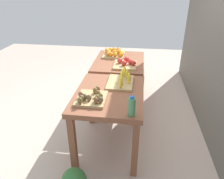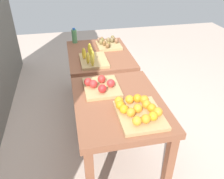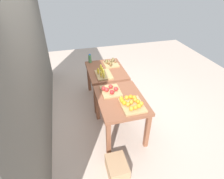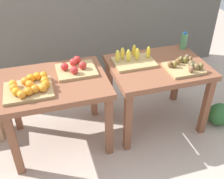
{
  "view_description": "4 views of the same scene",
  "coord_description": "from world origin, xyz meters",
  "px_view_note": "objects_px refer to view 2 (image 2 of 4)",
  "views": [
    {
      "loc": [
        2.75,
        0.33,
        1.97
      ],
      "look_at": [
        0.02,
        -0.04,
        0.55
      ],
      "focal_mm": 34.23,
      "sensor_mm": 36.0,
      "label": 1
    },
    {
      "loc": [
        -2.22,
        0.41,
        1.99
      ],
      "look_at": [
        -0.05,
        -0.04,
        0.6
      ],
      "focal_mm": 36.93,
      "sensor_mm": 36.0,
      "label": 2
    },
    {
      "loc": [
        -2.97,
        0.8,
        2.68
      ],
      "look_at": [
        -0.02,
        0.01,
        0.63
      ],
      "focal_mm": 29.23,
      "sensor_mm": 36.0,
      "label": 3
    },
    {
      "loc": [
        -0.66,
        -2.32,
        2.23
      ],
      "look_at": [
        0.03,
        -0.01,
        0.58
      ],
      "focal_mm": 43.54,
      "sensor_mm": 36.0,
      "label": 4
    }
  ],
  "objects_px": {
    "display_table_right": "(99,61)",
    "orange_bin": "(139,111)",
    "banana_crate": "(93,59)",
    "water_bottle": "(74,36)",
    "display_table_left": "(119,111)",
    "kiwi_bin": "(108,44)",
    "apple_bin": "(101,86)",
    "watermelon_pile": "(105,66)"
  },
  "relations": [
    {
      "from": "display_table_right",
      "to": "water_bottle",
      "type": "bearing_deg",
      "value": 32.36
    },
    {
      "from": "display_table_right",
      "to": "water_bottle",
      "type": "relative_size",
      "value": 4.91
    },
    {
      "from": "display_table_right",
      "to": "kiwi_bin",
      "type": "bearing_deg",
      "value": -37.05
    },
    {
      "from": "display_table_right",
      "to": "watermelon_pile",
      "type": "relative_size",
      "value": 1.49
    },
    {
      "from": "kiwi_bin",
      "to": "water_bottle",
      "type": "bearing_deg",
      "value": 62.86
    },
    {
      "from": "banana_crate",
      "to": "apple_bin",
      "type": "bearing_deg",
      "value": 179.49
    },
    {
      "from": "display_table_right",
      "to": "orange_bin",
      "type": "relative_size",
      "value": 2.36
    },
    {
      "from": "display_table_left",
      "to": "apple_bin",
      "type": "distance_m",
      "value": 0.31
    },
    {
      "from": "display_table_left",
      "to": "orange_bin",
      "type": "distance_m",
      "value": 0.31
    },
    {
      "from": "display_table_right",
      "to": "banana_crate",
      "type": "bearing_deg",
      "value": 154.62
    },
    {
      "from": "display_table_left",
      "to": "kiwi_bin",
      "type": "xyz_separation_m",
      "value": [
        1.34,
        -0.16,
        0.15
      ]
    },
    {
      "from": "banana_crate",
      "to": "watermelon_pile",
      "type": "bearing_deg",
      "value": -17.09
    },
    {
      "from": "orange_bin",
      "to": "watermelon_pile",
      "type": "distance_m",
      "value": 2.37
    },
    {
      "from": "display_table_right",
      "to": "watermelon_pile",
      "type": "height_order",
      "value": "display_table_right"
    },
    {
      "from": "display_table_right",
      "to": "display_table_left",
      "type": "bearing_deg",
      "value": 180.0
    },
    {
      "from": "water_bottle",
      "to": "banana_crate",
      "type": "bearing_deg",
      "value": -166.8
    },
    {
      "from": "display_table_left",
      "to": "watermelon_pile",
      "type": "xyz_separation_m",
      "value": [
        2.03,
        -0.24,
        -0.54
      ]
    },
    {
      "from": "display_table_left",
      "to": "display_table_right",
      "type": "height_order",
      "value": "same"
    },
    {
      "from": "orange_bin",
      "to": "water_bottle",
      "type": "relative_size",
      "value": 2.08
    },
    {
      "from": "banana_crate",
      "to": "kiwi_bin",
      "type": "height_order",
      "value": "banana_crate"
    },
    {
      "from": "display_table_left",
      "to": "orange_bin",
      "type": "bearing_deg",
      "value": -153.84
    },
    {
      "from": "display_table_right",
      "to": "water_bottle",
      "type": "distance_m",
      "value": 0.57
    },
    {
      "from": "orange_bin",
      "to": "kiwi_bin",
      "type": "height_order",
      "value": "orange_bin"
    },
    {
      "from": "display_table_right",
      "to": "watermelon_pile",
      "type": "distance_m",
      "value": 1.09
    },
    {
      "from": "display_table_right",
      "to": "apple_bin",
      "type": "relative_size",
      "value": 2.6
    },
    {
      "from": "orange_bin",
      "to": "water_bottle",
      "type": "xyz_separation_m",
      "value": [
        1.8,
        0.4,
        0.05
      ]
    },
    {
      "from": "banana_crate",
      "to": "watermelon_pile",
      "type": "xyz_separation_m",
      "value": [
        1.16,
        -0.36,
        -0.7
      ]
    },
    {
      "from": "apple_bin",
      "to": "display_table_left",
      "type": "bearing_deg",
      "value": -152.33
    },
    {
      "from": "apple_bin",
      "to": "water_bottle",
      "type": "relative_size",
      "value": 1.89
    },
    {
      "from": "banana_crate",
      "to": "water_bottle",
      "type": "bearing_deg",
      "value": 13.2
    },
    {
      "from": "apple_bin",
      "to": "kiwi_bin",
      "type": "bearing_deg",
      "value": -14.68
    },
    {
      "from": "display_table_left",
      "to": "display_table_right",
      "type": "distance_m",
      "value": 1.12
    },
    {
      "from": "water_bottle",
      "to": "kiwi_bin",
      "type": "bearing_deg",
      "value": -117.14
    },
    {
      "from": "kiwi_bin",
      "to": "orange_bin",
      "type": "bearing_deg",
      "value": 178.19
    },
    {
      "from": "water_bottle",
      "to": "watermelon_pile",
      "type": "height_order",
      "value": "water_bottle"
    },
    {
      "from": "orange_bin",
      "to": "display_table_right",
      "type": "bearing_deg",
      "value": 4.81
    },
    {
      "from": "display_table_right",
      "to": "apple_bin",
      "type": "height_order",
      "value": "apple_bin"
    },
    {
      "from": "banana_crate",
      "to": "kiwi_bin",
      "type": "distance_m",
      "value": 0.55
    },
    {
      "from": "display_table_left",
      "to": "water_bottle",
      "type": "relative_size",
      "value": 4.91
    },
    {
      "from": "display_table_right",
      "to": "orange_bin",
      "type": "distance_m",
      "value": 1.37
    },
    {
      "from": "display_table_right",
      "to": "orange_bin",
      "type": "bearing_deg",
      "value": -175.19
    },
    {
      "from": "apple_bin",
      "to": "orange_bin",
      "type": "bearing_deg",
      "value": -153.07
    }
  ]
}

